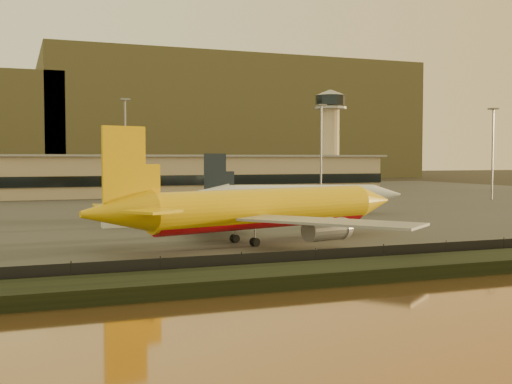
# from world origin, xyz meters

# --- Properties ---
(ground) EXTENTS (900.00, 900.00, 0.00)m
(ground) POSITION_xyz_m (0.00, 0.00, 0.00)
(ground) COLOR black
(ground) RESTS_ON ground
(embankment) EXTENTS (320.00, 7.00, 1.40)m
(embankment) POSITION_xyz_m (0.00, -17.00, 0.70)
(embankment) COLOR black
(embankment) RESTS_ON ground
(tarmac) EXTENTS (320.00, 220.00, 0.20)m
(tarmac) POSITION_xyz_m (0.00, 95.00, 0.10)
(tarmac) COLOR #2D2D2D
(tarmac) RESTS_ON ground
(perimeter_fence) EXTENTS (300.00, 0.05, 2.20)m
(perimeter_fence) POSITION_xyz_m (0.00, -13.00, 1.30)
(perimeter_fence) COLOR black
(perimeter_fence) RESTS_ON tarmac
(terminal_building) EXTENTS (202.00, 25.00, 12.60)m
(terminal_building) POSITION_xyz_m (-14.52, 125.55, 6.25)
(terminal_building) COLOR tan
(terminal_building) RESTS_ON tarmac
(control_tower) EXTENTS (11.20, 11.20, 35.50)m
(control_tower) POSITION_xyz_m (70.00, 131.00, 21.66)
(control_tower) COLOR tan
(control_tower) RESTS_ON tarmac
(apron_light_masts) EXTENTS (152.20, 12.20, 25.40)m
(apron_light_masts) POSITION_xyz_m (15.00, 75.00, 15.70)
(apron_light_masts) COLOR slate
(apron_light_masts) RESTS_ON tarmac
(distant_hills) EXTENTS (470.00, 160.00, 70.00)m
(distant_hills) POSITION_xyz_m (-20.74, 340.00, 31.39)
(distant_hills) COLOR brown
(distant_hills) RESTS_ON ground
(dhl_cargo_jet) EXTENTS (50.10, 47.92, 15.21)m
(dhl_cargo_jet) POSITION_xyz_m (-3.35, 9.32, 4.74)
(dhl_cargo_jet) COLOR #DEAC0B
(dhl_cargo_jet) RESTS_ON tarmac
(white_narrowbody_jet) EXTENTS (42.38, 40.30, 12.46)m
(white_narrowbody_jet) POSITION_xyz_m (20.30, 49.25, 3.92)
(white_narrowbody_jet) COLOR white
(white_narrowbody_jet) RESTS_ON tarmac
(gse_vehicle_yellow) EXTENTS (4.21, 2.50, 1.77)m
(gse_vehicle_yellow) POSITION_xyz_m (14.16, 23.70, 1.09)
(gse_vehicle_yellow) COLOR #DEAC0B
(gse_vehicle_yellow) RESTS_ON tarmac
(gse_vehicle_white) EXTENTS (4.47, 2.07, 2.00)m
(gse_vehicle_white) POSITION_xyz_m (-18.96, 35.97, 1.20)
(gse_vehicle_white) COLOR white
(gse_vehicle_white) RESTS_ON tarmac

